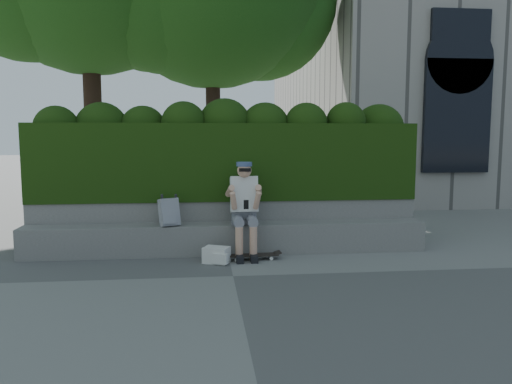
{
  "coord_description": "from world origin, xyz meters",
  "views": [
    {
      "loc": [
        -0.38,
        -6.12,
        1.77
      ],
      "look_at": [
        0.4,
        1.0,
        0.95
      ],
      "focal_mm": 35.0,
      "sensor_mm": 36.0,
      "label": 1
    }
  ],
  "objects": [
    {
      "name": "hedge",
      "position": [
        0.0,
        1.95,
        1.35
      ],
      "size": [
        6.0,
        1.0,
        1.2
      ],
      "primitive_type": "cube",
      "color": "black",
      "rests_on": "planter_wall"
    },
    {
      "name": "planter_wall",
      "position": [
        0.0,
        1.73,
        0.38
      ],
      "size": [
        6.0,
        0.5,
        0.75
      ],
      "primitive_type": "cube",
      "color": "gray",
      "rests_on": "ground"
    },
    {
      "name": "bench_ledge",
      "position": [
        0.0,
        1.25,
        0.23
      ],
      "size": [
        6.0,
        0.45,
        0.45
      ],
      "primitive_type": "cube",
      "color": "gray",
      "rests_on": "ground"
    },
    {
      "name": "backpack_plaid",
      "position": [
        -0.86,
        1.15,
        0.65
      ],
      "size": [
        0.31,
        0.25,
        0.4
      ],
      "primitive_type": "cube",
      "rotation": [
        0.0,
        0.0,
        0.45
      ],
      "color": "silver",
      "rests_on": "bench_ledge"
    },
    {
      "name": "ground",
      "position": [
        0.0,
        0.0,
        0.0
      ],
      "size": [
        80.0,
        80.0,
        0.0
      ],
      "primitive_type": "plane",
      "color": "slate",
      "rests_on": "ground"
    },
    {
      "name": "skateboard",
      "position": [
        0.34,
        0.8,
        0.06
      ],
      "size": [
        0.72,
        0.22,
        0.08
      ],
      "rotation": [
        0.0,
        0.0,
        0.06
      ],
      "color": "black",
      "rests_on": "ground"
    },
    {
      "name": "backpack_ground",
      "position": [
        -0.19,
        0.69,
        0.11
      ],
      "size": [
        0.41,
        0.36,
        0.22
      ],
      "primitive_type": "cube",
      "rotation": [
        0.0,
        0.0,
        -0.42
      ],
      "color": "silver",
      "rests_on": "ground"
    },
    {
      "name": "person",
      "position": [
        0.24,
        1.07,
        0.75
      ],
      "size": [
        0.4,
        0.76,
        1.38
      ],
      "color": "slate",
      "rests_on": "ground"
    }
  ]
}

